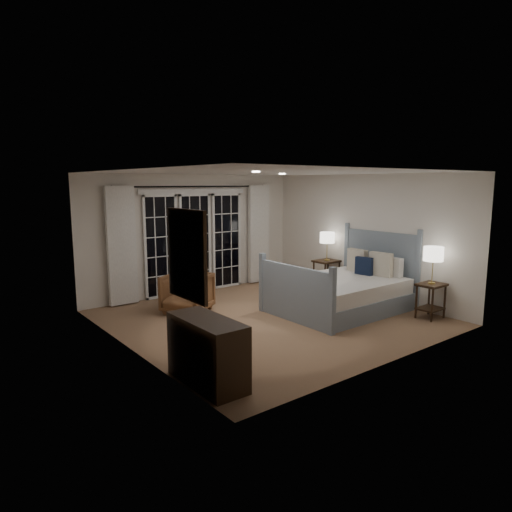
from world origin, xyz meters
TOP-DOWN VIEW (x-y plane):
  - floor at (0.00, 0.00)m, footprint 5.00×5.00m
  - ceiling at (0.00, 0.00)m, footprint 5.00×5.00m
  - wall_left at (-2.50, 0.00)m, footprint 0.02×5.00m
  - wall_right at (2.50, 0.00)m, footprint 0.02×5.00m
  - wall_back at (0.00, 2.50)m, footprint 5.00×0.02m
  - wall_front at (0.00, -2.50)m, footprint 5.00×0.02m
  - french_doors at (0.00, 2.46)m, footprint 2.50×0.04m
  - curtain_rod at (0.00, 2.40)m, footprint 3.50×0.03m
  - curtain_left at (-1.65, 2.38)m, footprint 0.55×0.10m
  - curtain_right at (1.65, 2.38)m, footprint 0.55×0.10m
  - downlight_a at (0.80, 0.60)m, footprint 0.12×0.12m
  - downlight_b at (-0.60, -0.40)m, footprint 0.12×0.12m
  - bed at (1.41, -0.42)m, footprint 2.36×1.70m
  - nightstand_left at (2.21, -1.72)m, footprint 0.47×0.38m
  - nightstand_right at (2.26, 0.78)m, footprint 0.52×0.42m
  - lamp_left at (2.21, -1.72)m, footprint 0.33×0.33m
  - lamp_right at (2.26, 0.78)m, footprint 0.31×0.31m
  - armchair at (-0.94, 1.19)m, footprint 1.07×1.06m
  - dresser at (-2.23, -1.57)m, footprint 0.47×1.10m
  - mirror at (-2.47, -1.57)m, footprint 0.05×0.85m

SIDE VIEW (x-z plane):
  - floor at x=0.00m, z-range 0.00..0.00m
  - bed at x=1.41m, z-range -0.35..1.04m
  - armchair at x=-0.94m, z-range 0.00..0.71m
  - dresser at x=-2.23m, z-range 0.00..0.78m
  - nightstand_left at x=2.21m, z-range 0.09..0.71m
  - nightstand_right at x=2.26m, z-range 0.11..0.79m
  - french_doors at x=0.00m, z-range -0.01..2.19m
  - lamp_left at x=2.21m, z-range 0.80..1.44m
  - curtain_left at x=-1.65m, z-range 0.02..2.27m
  - curtain_right at x=1.65m, z-range 0.02..2.27m
  - lamp_right at x=2.26m, z-range 0.86..1.47m
  - wall_left at x=-2.50m, z-range 0.00..2.50m
  - wall_right at x=2.50m, z-range 0.00..2.50m
  - wall_back at x=0.00m, z-range 0.00..2.50m
  - wall_front at x=0.00m, z-range 0.00..2.50m
  - mirror at x=-2.47m, z-range 1.05..2.05m
  - curtain_rod at x=0.00m, z-range 2.23..2.27m
  - downlight_a at x=0.80m, z-range 2.48..2.50m
  - downlight_b at x=-0.60m, z-range 2.48..2.50m
  - ceiling at x=0.00m, z-range 2.50..2.50m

